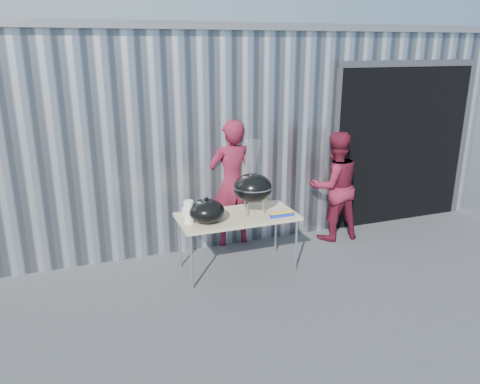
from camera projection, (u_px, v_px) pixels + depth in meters
name	position (u px, v px, depth m)	size (l,w,h in m)	color
ground	(248.00, 305.00, 5.29)	(80.00, 80.00, 0.00)	#3A3A3D
building	(208.00, 113.00, 9.24)	(8.20, 6.20, 3.10)	silver
folding_table	(237.00, 218.00, 5.94)	(1.50, 0.75, 0.75)	tan
kettle_grill	(253.00, 183.00, 5.85)	(0.49, 0.49, 0.95)	black
grill_lid	(207.00, 211.00, 5.66)	(0.44, 0.44, 0.32)	black
paper_towels	(189.00, 212.00, 5.63)	(0.12, 0.12, 0.28)	white
white_tub	(191.00, 212.00, 5.90)	(0.20, 0.15, 0.10)	white
foil_box	(282.00, 214.00, 5.87)	(0.32, 0.05, 0.06)	#182D9C
person_cook	(231.00, 183.00, 6.70)	(0.67, 0.44, 1.84)	maroon
person_bystander	(334.00, 186.00, 6.92)	(0.79, 0.62, 1.63)	maroon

